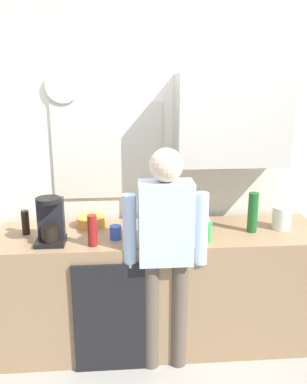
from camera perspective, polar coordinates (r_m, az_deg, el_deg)
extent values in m
plane|color=#9E998E|center=(3.28, 1.53, -22.60)|extent=(8.00, 8.00, 0.00)
cube|color=#937251|center=(3.28, 1.02, -13.04)|extent=(2.44, 0.64, 0.92)
cube|color=black|center=(3.00, -5.45, -17.07)|extent=(0.56, 0.02, 0.82)
cube|color=silver|center=(3.38, 0.39, 3.19)|extent=(4.04, 0.10, 2.60)
cube|color=beige|center=(3.28, -6.31, 5.65)|extent=(0.86, 0.02, 0.76)
cube|color=#8CA5C6|center=(3.28, -6.31, 5.67)|extent=(0.80, 0.02, 0.70)
cube|color=#B7B2A8|center=(3.20, 10.78, 9.75)|extent=(0.84, 0.32, 0.68)
cylinder|color=silver|center=(3.24, -12.44, 14.17)|extent=(0.26, 0.03, 0.26)
cube|color=black|center=(2.97, -13.98, -6.63)|extent=(0.20, 0.20, 0.03)
cube|color=black|center=(2.97, -14.00, -3.42)|extent=(0.18, 0.08, 0.28)
cylinder|color=black|center=(2.91, -14.16, -5.58)|extent=(0.11, 0.11, 0.11)
cylinder|color=black|center=(2.87, -14.37, -1.08)|extent=(0.17, 0.17, 0.03)
cylinder|color=#195923|center=(3.13, 13.56, -2.76)|extent=(0.07, 0.07, 0.30)
cylinder|color=black|center=(3.16, -17.27, -4.04)|extent=(0.06, 0.06, 0.18)
cylinder|color=maroon|center=(2.84, -8.44, -5.30)|extent=(0.06, 0.06, 0.22)
cylinder|color=#3351B2|center=(2.95, -5.26, -5.59)|extent=(0.08, 0.08, 0.10)
cylinder|color=orange|center=(3.22, -8.61, -4.04)|extent=(0.22, 0.22, 0.08)
cylinder|color=green|center=(2.91, 7.54, -5.42)|extent=(0.06, 0.06, 0.15)
cone|color=white|center=(2.88, 7.60, -3.75)|extent=(0.02, 0.02, 0.03)
cylinder|color=silver|center=(3.27, 17.30, -3.44)|extent=(0.14, 0.14, 0.17)
cylinder|color=brown|center=(3.04, -0.37, -16.64)|extent=(0.12, 0.12, 0.82)
cylinder|color=brown|center=(3.06, 3.53, -16.45)|extent=(0.12, 0.12, 0.82)
cube|color=silver|center=(2.74, 1.70, -4.27)|extent=(0.36, 0.20, 0.56)
sphere|color=beige|center=(2.63, 1.77, 3.74)|extent=(0.22, 0.22, 0.22)
cylinder|color=silver|center=(2.74, -3.33, -5.38)|extent=(0.09, 0.09, 0.50)
cylinder|color=silver|center=(2.79, 6.61, -5.07)|extent=(0.09, 0.09, 0.50)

